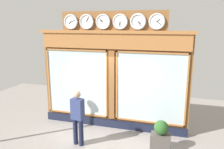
{
  "coord_description": "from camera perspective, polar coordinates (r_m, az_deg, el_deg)",
  "views": [
    {
      "loc": [
        -2.07,
        6.96,
        3.52
      ],
      "look_at": [
        0.0,
        0.0,
        1.9
      ],
      "focal_mm": 35.8,
      "sensor_mm": 36.0,
      "label": 1
    }
  ],
  "objects": [
    {
      "name": "shop_facade",
      "position": [
        7.59,
        0.26,
        -0.91
      ],
      "size": [
        5.15,
        0.42,
        3.95
      ],
      "color": "brown",
      "rests_on": "ground_plane"
    },
    {
      "name": "pedestrian",
      "position": [
        6.7,
        -8.77,
        -10.3
      ],
      "size": [
        0.39,
        0.28,
        1.69
      ],
      "color": "#191E38",
      "rests_on": "ground_plane"
    },
    {
      "name": "planter_box",
      "position": [
        6.77,
        12.27,
        -16.56
      ],
      "size": [
        0.56,
        0.36,
        0.5
      ],
      "primitive_type": "cube",
      "color": "#4C4742",
      "rests_on": "ground_plane"
    },
    {
      "name": "planter_shrub",
      "position": [
        6.57,
        12.46,
        -13.1
      ],
      "size": [
        0.41,
        0.41,
        0.41
      ],
      "primitive_type": "sphere",
      "color": "#285623",
      "rests_on": "planter_box"
    }
  ]
}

